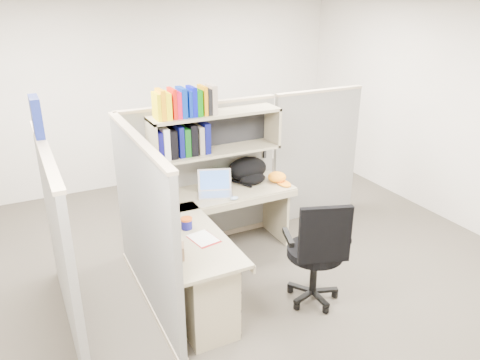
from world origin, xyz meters
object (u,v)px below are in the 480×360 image
desk (210,265)px  laptop (215,184)px  snack_canister (187,223)px  backpack (250,170)px  task_chair (316,268)px

desk → laptop: bearing=62.7°
laptop → snack_canister: laptop is taller
desk → laptop: laptop is taller
backpack → snack_canister: backpack is taller
backpack → task_chair: size_ratio=0.42×
desk → snack_canister: 0.43m
desk → laptop: (0.40, 0.78, 0.42)m
laptop → task_chair: bearing=-48.3°
desk → task_chair: task_chair is taller
desk → backpack: (0.90, 0.95, 0.42)m
backpack → snack_canister: bearing=-150.2°
backpack → task_chair: (-0.03, -1.35, -0.48)m
snack_canister → laptop: bearing=46.7°
snack_canister → backpack: bearing=35.5°
laptop → backpack: bearing=38.7°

